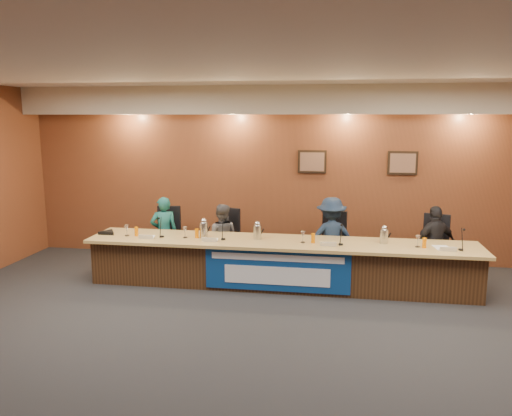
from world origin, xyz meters
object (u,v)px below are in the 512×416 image
Objects in this scene: panelist_c at (331,238)px; office_chair_d at (433,252)px; dais_body at (280,264)px; panelist_a at (164,233)px; office_chair_b at (223,243)px; speakerphone at (108,232)px; carafe_mid at (257,232)px; banner at (277,270)px; panelist_d at (435,244)px; carafe_right at (384,236)px; panelist_b at (222,238)px; office_chair_c at (331,248)px; office_chair_a at (166,241)px; carafe_left at (204,230)px.

panelist_c reaches higher than office_chair_d.
dais_body is 2.22m from panelist_a.
speakerphone is (-1.78, -0.74, 0.30)m from office_chair_b.
panelist_a is 5.85× the size of carafe_mid.
panelist_a is (-2.12, 1.00, 0.27)m from banner.
panelist_d is 3.54m from office_chair_b.
panelist_a is 4.57m from panelist_d.
panelist_c reaches higher than speakerphone.
office_chair_b is 2.78m from carafe_right.
office_chair_b is (0.00, 0.10, -0.12)m from panelist_b.
dais_body is at bearing -124.98° from office_chair_c.
panelist_d is at bearing 13.51° from dais_body.
panelist_b is 2.74m from carafe_right.
banner is at bearing -90.00° from dais_body.
office_chair_d is 2.22× the size of carafe_right.
carafe_mid is (-1.15, -0.58, 0.18)m from panelist_c.
speakerphone is (-4.45, -0.09, -0.08)m from carafe_right.
panelist_a is 2.69× the size of office_chair_c.
banner is 10.17× the size of carafe_right.
banner is at bearing -163.88° from carafe_right.
carafe_mid is at bearing 142.33° from panelist_b.
carafe_mid is at bearing -147.73° from office_chair_d.
carafe_left reaches higher than office_chair_a.
banner is 4.58× the size of office_chair_c.
panelist_b is 1.90m from speakerphone.
carafe_left reaches higher than banner.
carafe_right is (1.59, 0.04, 0.51)m from dais_body.
panelist_d is 0.18m from office_chair_d.
panelist_d is 5.09× the size of carafe_left.
panelist_a is 1.86m from carafe_mid.
office_chair_b is 3.53m from office_chair_d.
panelist_a reaches higher than panelist_b.
panelist_d is 2.88m from carafe_mid.
office_chair_a is at bearing -113.07° from panelist_a.
panelist_c is 2.82× the size of office_chair_d.
panelist_b is 0.88× the size of panelist_c.
dais_body is at bearing 90.00° from banner.
dais_body is at bearing 152.60° from panelist_b.
carafe_mid is (0.72, -0.58, 0.26)m from panelist_b.
office_chair_a is 1.04m from office_chair_b.
panelist_b is at bearing 137.19° from banner.
office_chair_a is 1.09m from speakerphone.
dais_body reaches higher than office_chair_d.
carafe_right is at bearing 1.20° from speakerphone.
panelist_a is at bearing -92.64° from office_chair_a.
panelist_a reaches higher than carafe_right.
panelist_b reaches higher than banner.
dais_body is at bearing -10.61° from panelist_d.
office_chair_d is (1.66, 0.00, 0.00)m from office_chair_c.
carafe_mid is at bearing -23.88° from office_chair_b.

